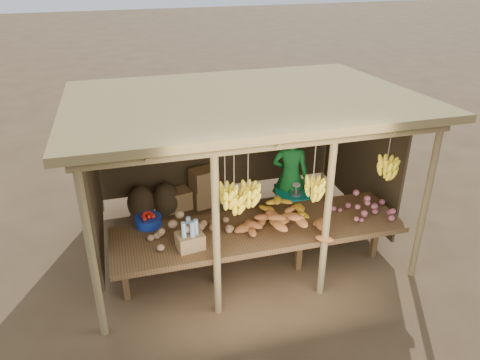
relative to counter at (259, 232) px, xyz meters
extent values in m
plane|color=brown|center=(0.00, 0.95, -0.74)|extent=(60.00, 60.00, 0.00)
cylinder|color=olive|center=(-2.10, -0.55, 0.36)|extent=(0.09, 0.09, 2.20)
cylinder|color=olive|center=(2.10, -0.55, 0.36)|extent=(0.09, 0.09, 2.20)
cylinder|color=olive|center=(-2.10, 2.45, 0.36)|extent=(0.09, 0.09, 2.20)
cylinder|color=olive|center=(2.10, 2.45, 0.36)|extent=(0.09, 0.09, 2.20)
cylinder|color=olive|center=(-0.70, -0.55, 0.36)|extent=(0.09, 0.09, 2.20)
cylinder|color=olive|center=(0.70, -0.55, 0.36)|extent=(0.09, 0.09, 2.20)
cylinder|color=olive|center=(0.00, -0.55, 1.46)|extent=(4.40, 0.09, 0.09)
cylinder|color=olive|center=(0.00, 2.45, 1.46)|extent=(4.40, 0.09, 0.09)
cube|color=olive|center=(0.00, 0.95, 1.55)|extent=(4.70, 3.50, 0.28)
cube|color=#44341F|center=(0.00, 2.43, 0.47)|extent=(4.20, 0.04, 1.98)
cube|color=#44341F|center=(-2.08, 1.15, 0.47)|extent=(0.04, 2.40, 1.98)
cube|color=#44341F|center=(2.08, 1.15, 0.47)|extent=(0.04, 2.40, 1.98)
cube|color=brown|center=(0.00, 0.00, 0.02)|extent=(3.90, 1.05, 0.08)
cube|color=brown|center=(-1.80, 0.00, -0.38)|extent=(0.08, 0.08, 0.72)
cube|color=brown|center=(-0.60, 0.00, -0.38)|extent=(0.08, 0.08, 0.72)
cube|color=brown|center=(0.60, 0.00, -0.38)|extent=(0.08, 0.08, 0.72)
cube|color=brown|center=(1.80, 0.00, -0.38)|extent=(0.08, 0.08, 0.72)
cylinder|color=navy|center=(-1.41, 0.46, 0.12)|extent=(0.36, 0.36, 0.13)
cube|color=#9F7947|center=(-0.96, -0.21, 0.16)|extent=(0.36, 0.30, 0.21)
imported|color=#1A792B|center=(0.94, 1.30, 0.08)|extent=(0.70, 0.58, 1.63)
cube|color=brown|center=(1.01, 1.16, -0.46)|extent=(0.69, 0.62, 0.55)
cube|color=#0D9990|center=(1.01, 1.16, -0.16)|extent=(0.77, 0.70, 0.06)
cube|color=#9F7947|center=(-0.32, 2.15, -0.55)|extent=(0.51, 0.46, 0.34)
cube|color=#9F7947|center=(-0.32, 2.15, -0.20)|extent=(0.51, 0.46, 0.34)
cube|color=#9F7947|center=(-0.80, 2.15, -0.55)|extent=(0.51, 0.46, 0.34)
ellipsoid|color=#44341F|center=(-1.43, 2.12, -0.46)|extent=(0.47, 0.47, 0.64)
ellipsoid|color=#44341F|center=(-1.00, 2.12, -0.46)|extent=(0.47, 0.47, 0.64)
camera|label=1|loc=(-1.64, -5.02, 3.45)|focal=35.00mm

